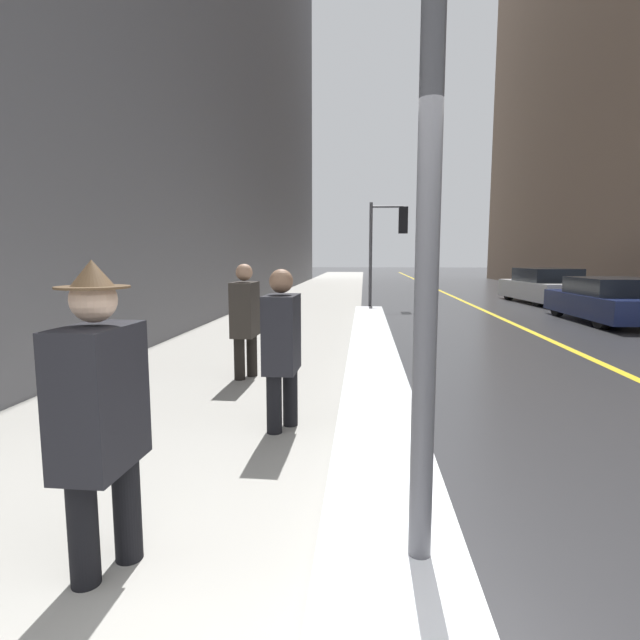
{
  "coord_description": "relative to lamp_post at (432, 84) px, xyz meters",
  "views": [
    {
      "loc": [
        0.08,
        -1.47,
        1.75
      ],
      "look_at": [
        -0.4,
        4.0,
        1.05
      ],
      "focal_mm": 28.0,
      "sensor_mm": 36.0,
      "label": 1
    }
  ],
  "objects": [
    {
      "name": "sidewalk_slab",
      "position": [
        -2.39,
        13.94,
        -2.56
      ],
      "size": [
        4.0,
        80.0,
        0.01
      ],
      "color": "#9E9B93",
      "rests_on": "ground"
    },
    {
      "name": "road_centre_stripe",
      "position": [
        3.61,
        13.94,
        -2.56
      ],
      "size": [
        0.16,
        80.0,
        0.0
      ],
      "color": "gold",
      "rests_on": "ground"
    },
    {
      "name": "snow_bank_curb",
      "position": [
        -0.14,
        5.48,
        -2.48
      ],
      "size": [
        0.83,
        15.84,
        0.17
      ],
      "color": "white",
      "rests_on": "ground"
    },
    {
      "name": "building_facade_left",
      "position": [
        -7.39,
        18.94,
        8.73
      ],
      "size": [
        6.0,
        36.0,
        22.6
      ],
      "color": "slate",
      "rests_on": "ground"
    },
    {
      "name": "lamp_post",
      "position": [
        0.0,
        0.0,
        0.0
      ],
      "size": [
        0.28,
        0.28,
        4.21
      ],
      "color": "#515156",
      "rests_on": "ground"
    },
    {
      "name": "traffic_light_near",
      "position": [
        0.6,
        15.0,
        0.02
      ],
      "size": [
        1.31,
        0.32,
        3.58
      ],
      "rotation": [
        0.0,
        0.0,
        0.04
      ],
      "color": "#515156",
      "rests_on": "ground"
    },
    {
      "name": "pedestrian_in_fedora",
      "position": [
        -1.71,
        -0.06,
        -1.62
      ],
      "size": [
        0.37,
        0.54,
        1.74
      ],
      "rotation": [
        0.0,
        0.0,
        -1.59
      ],
      "color": "black",
      "rests_on": "ground"
    },
    {
      "name": "pedestrian_with_shoulder_bag",
      "position": [
        -1.12,
        2.31,
        -1.66
      ],
      "size": [
        0.32,
        0.74,
        1.63
      ],
      "rotation": [
        0.0,
        0.0,
        -1.59
      ],
      "color": "black",
      "rests_on": "ground"
    },
    {
      "name": "pedestrian_nearside",
      "position": [
        -1.99,
        4.39,
        -1.65
      ],
      "size": [
        0.33,
        0.54,
        1.65
      ],
      "rotation": [
        0.0,
        0.0,
        -1.59
      ],
      "color": "black",
      "rests_on": "ground"
    },
    {
      "name": "parked_car_navy",
      "position": [
        6.25,
        11.35,
        -1.99
      ],
      "size": [
        1.95,
        4.29,
        1.19
      ],
      "rotation": [
        0.0,
        0.0,
        1.59
      ],
      "color": "navy",
      "rests_on": "ground"
    },
    {
      "name": "parked_car_white",
      "position": [
        6.52,
        16.99,
        -1.95
      ],
      "size": [
        2.28,
        4.61,
        1.31
      ],
      "rotation": [
        0.0,
        0.0,
        1.66
      ],
      "color": "silver",
      "rests_on": "ground"
    }
  ]
}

